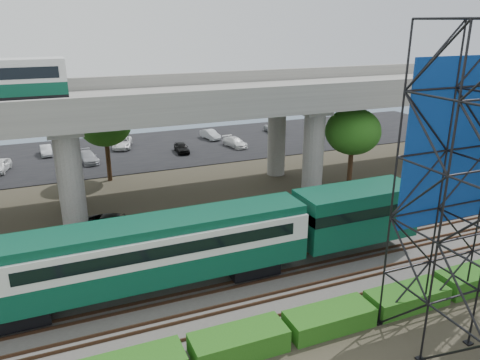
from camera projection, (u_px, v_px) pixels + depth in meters
name	position (u px, v px, depth m)	size (l,w,h in m)	color
ground	(274.00, 289.00, 27.37)	(140.00, 140.00, 0.00)	#474233
ballast_bed	(259.00, 272.00, 29.09)	(90.00, 12.00, 0.20)	slate
service_road	(213.00, 222.00, 36.53)	(90.00, 5.00, 0.08)	black
parking_lot	(149.00, 149.00, 57.04)	(90.00, 18.00, 0.08)	black
harbor_water	(120.00, 117.00, 76.26)	(140.00, 40.00, 0.03)	#3F5168
rail_tracks	(259.00, 269.00, 29.03)	(90.00, 9.52, 0.16)	#472D1E
commuter_train	(180.00, 246.00, 26.38)	(29.30, 3.06, 4.30)	black
overpass	(176.00, 107.00, 38.28)	(80.00, 12.00, 12.40)	#9E9B93
hedge_strip	(329.00, 318.00, 23.80)	(34.60, 1.80, 1.20)	#1B4F12
trees	(135.00, 142.00, 37.98)	(40.94, 16.94, 7.69)	#382314
suv	(117.00, 224.00, 34.39)	(2.23, 4.83, 1.34)	black
parked_cars	(154.00, 145.00, 56.69)	(36.51, 9.68, 1.28)	white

